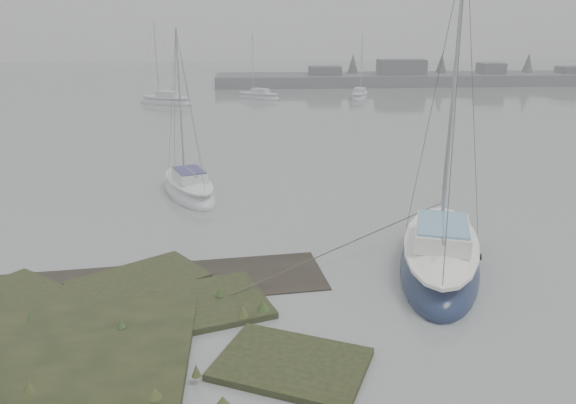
# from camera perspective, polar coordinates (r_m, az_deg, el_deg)

# --- Properties ---
(ground) EXTENTS (160.00, 160.00, 0.00)m
(ground) POSITION_cam_1_polar(r_m,az_deg,el_deg) (42.89, -3.77, 7.12)
(ground) COLOR slate
(ground) RESTS_ON ground
(far_shoreline) EXTENTS (60.00, 8.00, 4.15)m
(far_shoreline) POSITION_cam_1_polar(r_m,az_deg,el_deg) (79.24, 16.08, 12.04)
(far_shoreline) COLOR #4C4F51
(far_shoreline) RESTS_ON ground
(sailboat_main) EXTENTS (5.01, 8.32, 11.16)m
(sailboat_main) POSITION_cam_1_polar(r_m,az_deg,el_deg) (19.70, 15.16, -5.55)
(sailboat_main) COLOR #141F3E
(sailboat_main) RESTS_ON ground
(sailboat_white) EXTENTS (3.87, 6.19, 8.31)m
(sailboat_white) POSITION_cam_1_polar(r_m,az_deg,el_deg) (27.46, -10.01, 1.28)
(sailboat_white) COLOR silver
(sailboat_white) RESTS_ON ground
(sailboat_far_a) EXTENTS (6.31, 4.53, 8.56)m
(sailboat_far_a) POSITION_cam_1_polar(r_m,az_deg,el_deg) (58.77, -12.32, 9.93)
(sailboat_far_a) COLOR silver
(sailboat_far_a) RESTS_ON ground
(sailboat_far_b) EXTENTS (3.23, 5.50, 7.37)m
(sailboat_far_b) POSITION_cam_1_polar(r_m,az_deg,el_deg) (62.51, 7.28, 10.61)
(sailboat_far_b) COLOR silver
(sailboat_far_b) RESTS_ON ground
(sailboat_far_c) EXTENTS (5.25, 4.30, 7.31)m
(sailboat_far_c) POSITION_cam_1_polar(r_m,az_deg,el_deg) (61.51, -2.99, 10.61)
(sailboat_far_c) COLOR silver
(sailboat_far_c) RESTS_ON ground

